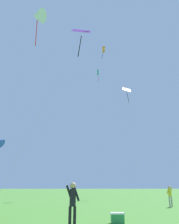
# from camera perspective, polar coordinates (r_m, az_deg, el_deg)

# --- Properties ---
(kite_purple_streamer) EXTENTS (4.72, 6.82, 15.04)m
(kite_purple_streamer) POSITION_cam_1_polar(r_m,az_deg,el_deg) (20.85, -2.41, 18.02)
(kite_purple_streamer) COLOR purple
(kite_purple_streamer) RESTS_ON ground_plane
(kite_teal_box) EXTENTS (0.34, 5.35, 23.71)m
(kite_teal_box) POSITION_cam_1_polar(r_m,az_deg,el_deg) (46.20, 2.11, 9.26)
(kite_teal_box) COLOR teal
(kite_teal_box) RESTS_ON ground_plane
(kite_red_high) EXTENTS (2.45, 7.07, 20.24)m
(kite_red_high) POSITION_cam_1_polar(r_m,az_deg,el_deg) (45.27, 9.25, 4.44)
(kite_red_high) COLOR red
(kite_red_high) RESTS_ON ground_plane
(kite_white_distant) EXTENTS (4.63, 10.18, 24.20)m
(kite_white_distant) POSITION_cam_1_polar(r_m,az_deg,el_deg) (33.69, -12.69, 22.20)
(kite_white_distant) COLOR white
(kite_white_distant) RESTS_ON ground_plane
(kite_orange_box) EXTENTS (4.14, 7.65, 24.19)m
(kite_orange_box) POSITION_cam_1_polar(r_m,az_deg,el_deg) (40.06, 3.62, 14.69)
(kite_orange_box) COLOR orange
(kite_orange_box) RESTS_ON ground_plane
(person_far_back) EXTENTS (0.54, 0.23, 1.68)m
(person_far_back) POSITION_cam_1_polar(r_m,az_deg,el_deg) (9.18, -4.20, -21.12)
(person_far_back) COLOR black
(person_far_back) RESTS_ON ground_plane
(person_in_red_shirt) EXTENTS (0.52, 0.22, 1.61)m
(person_in_red_shirt) POSITION_cam_1_polar(r_m,az_deg,el_deg) (20.72, 19.23, -18.59)
(person_in_red_shirt) COLOR gray
(person_in_red_shirt) RESTS_ON ground_plane
(picnic_cooler) EXTENTS (0.60, 0.40, 0.44)m
(picnic_cooler) POSITION_cam_1_polar(r_m,az_deg,el_deg) (11.14, 6.93, -24.54)
(picnic_cooler) COLOR #2D8C47
(picnic_cooler) RESTS_ON ground_plane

